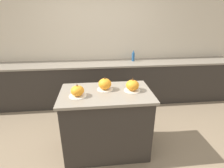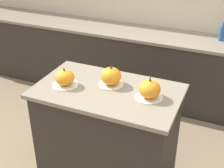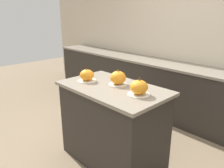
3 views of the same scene
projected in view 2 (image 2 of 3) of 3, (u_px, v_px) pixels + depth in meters
The scene contains 7 objects.
wall_back at pixel (168, 1), 3.91m from camera, with size 8.00×0.06×2.50m.
kitchen_island at pixel (108, 134), 2.80m from camera, with size 1.21×0.72×0.94m.
back_counter at pixel (156, 68), 4.03m from camera, with size 6.00×0.60×0.92m.
pumpkin_cake_left at pixel (65, 78), 2.61m from camera, with size 0.22×0.22×0.17m.
pumpkin_cake_center at pixel (111, 77), 2.61m from camera, with size 0.21×0.21×0.18m.
pumpkin_cake_right at pixel (149, 90), 2.42m from camera, with size 0.22×0.22×0.19m.
bottle_tall at pixel (222, 31), 3.57m from camera, with size 0.06×0.06×0.24m.
Camera 2 is at (0.93, -2.03, 2.21)m, focal length 50.00 mm.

